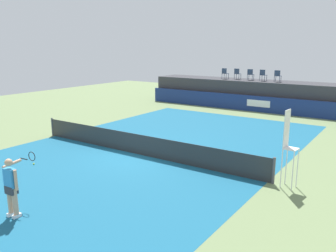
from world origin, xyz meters
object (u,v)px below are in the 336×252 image
object	(u,v)px
spectator_chair_right	(263,75)
tennis_player	(12,185)
tennis_ball	(34,164)
umpire_chair	(288,143)
spectator_chair_far_right	(278,75)
spectator_chair_far_left	(225,73)
spectator_chair_center	(250,74)
net_post_far	(274,171)
spectator_chair_left	(237,73)
net_post_near	(52,127)

from	to	relation	value
spectator_chair_right	tennis_player	distance (m)	21.95
spectator_chair_right	tennis_ball	xyz separation A→B (m)	(-3.10, -18.79, -2.66)
umpire_chair	spectator_chair_far_right	bearing A→B (deg)	108.82
spectator_chair_far_left	spectator_chair_center	world-z (taller)	same
tennis_player	umpire_chair	bearing A→B (deg)	48.80
net_post_far	spectator_chair_left	bearing A→B (deg)	117.93
umpire_chair	net_post_near	xyz separation A→B (m)	(-12.83, -0.01, -1.09)
spectator_chair_right	tennis_player	xyz separation A→B (m)	(0.43, -21.88, -1.73)
spectator_chair_far_left	spectator_chair_left	world-z (taller)	same
spectator_chair_left	net_post_far	world-z (taller)	spectator_chair_left
spectator_chair_left	net_post_far	size ratio (longest dim) A/B	0.89
spectator_chair_left	umpire_chair	bearing A→B (deg)	-60.80
spectator_chair_right	umpire_chair	size ratio (longest dim) A/B	0.32
spectator_chair_left	spectator_chair_center	distance (m)	1.20
umpire_chair	net_post_far	world-z (taller)	umpire_chair
spectator_chair_far_left	spectator_chair_far_right	distance (m)	4.44
spectator_chair_center	net_post_near	bearing A→B (deg)	-109.85
spectator_chair_far_right	tennis_player	bearing A→B (deg)	-92.02
spectator_chair_center	tennis_player	bearing A→B (deg)	-86.17
net_post_far	tennis_player	size ratio (longest dim) A/B	0.56
umpire_chair	spectator_chair_left	bearing A→B (deg)	119.20
net_post_far	tennis_player	bearing A→B (deg)	-129.11
net_post_far	spectator_chair_far_left	bearing A→B (deg)	121.21
spectator_chair_right	tennis_ball	world-z (taller)	spectator_chair_right
net_post_near	tennis_player	bearing A→B (deg)	-44.03
spectator_chair_far_left	tennis_player	distance (m)	22.14
spectator_chair_left	net_post_near	distance (m)	16.04
spectator_chair_right	spectator_chair_far_right	distance (m)	1.20
spectator_chair_right	net_post_near	world-z (taller)	spectator_chair_right
spectator_chair_left	spectator_chair_far_right	distance (m)	3.43
spectator_chair_center	spectator_chair_far_right	xyz separation A→B (m)	(2.24, -0.13, 0.00)
spectator_chair_left	spectator_chair_far_right	xyz separation A→B (m)	(3.42, -0.26, 0.00)
spectator_chair_far_left	spectator_chair_left	size ratio (longest dim) A/B	1.00
net_post_far	tennis_player	distance (m)	8.66
spectator_chair_center	net_post_far	xyz separation A→B (m)	(6.92, -15.17, -2.19)
umpire_chair	net_post_far	distance (m)	1.17
spectator_chair_far_right	net_post_near	size ratio (longest dim) A/B	0.89
spectator_chair_center	umpire_chair	world-z (taller)	spectator_chair_center
spectator_chair_far_left	spectator_chair_right	distance (m)	3.24
umpire_chair	tennis_ball	bearing A→B (deg)	-158.91
umpire_chair	tennis_ball	distance (m)	10.21
spectator_chair_left	umpire_chair	distance (m)	17.55
spectator_chair_left	tennis_player	world-z (taller)	spectator_chair_left
tennis_player	spectator_chair_far_left	bearing A→B (deg)	99.56
spectator_chair_far_right	tennis_player	world-z (taller)	spectator_chair_far_right
spectator_chair_far_right	tennis_player	distance (m)	21.83
spectator_chair_far_right	umpire_chair	xyz separation A→B (m)	(5.12, -15.02, -1.11)
tennis_ball	spectator_chair_right	bearing A→B (deg)	80.63
spectator_chair_far_right	spectator_chair_right	bearing A→B (deg)	173.61
spectator_chair_left	umpire_chair	size ratio (longest dim) A/B	0.32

